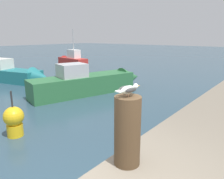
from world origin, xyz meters
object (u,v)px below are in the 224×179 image
(seagull, at_px, (129,89))
(boat_green, at_px, (93,82))
(channel_buoy, at_px, (14,120))
(boat_teal, at_px, (13,74))
(boat_red, at_px, (70,61))
(mooring_post, at_px, (127,131))

(seagull, bearing_deg, boat_green, 46.56)
(boat_green, xyz_separation_m, channel_buoy, (-4.99, -1.66, -0.06))
(boat_green, relative_size, boat_teal, 1.07)
(boat_red, xyz_separation_m, channel_buoy, (-10.81, -9.99, -0.05))
(mooring_post, bearing_deg, boat_red, 51.25)
(boat_green, relative_size, channel_buoy, 4.69)
(boat_red, bearing_deg, boat_teal, -158.82)
(mooring_post, distance_m, boat_teal, 12.48)
(boat_teal, xyz_separation_m, boat_red, (6.97, 2.70, 0.06))
(mooring_post, height_order, boat_green, mooring_post)
(boat_green, distance_m, boat_red, 10.17)
(boat_green, height_order, boat_red, boat_red)
(seagull, relative_size, boat_green, 0.06)
(mooring_post, height_order, boat_red, boat_red)
(seagull, xyz_separation_m, channel_buoy, (0.65, 4.30, -1.68))
(seagull, distance_m, channel_buoy, 4.66)
(seagull, bearing_deg, channel_buoy, 81.34)
(boat_red, bearing_deg, channel_buoy, -137.24)
(boat_red, bearing_deg, mooring_post, -128.75)
(boat_red, bearing_deg, boat_green, -124.93)
(boat_teal, distance_m, channel_buoy, 8.24)
(boat_teal, height_order, boat_red, boat_red)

